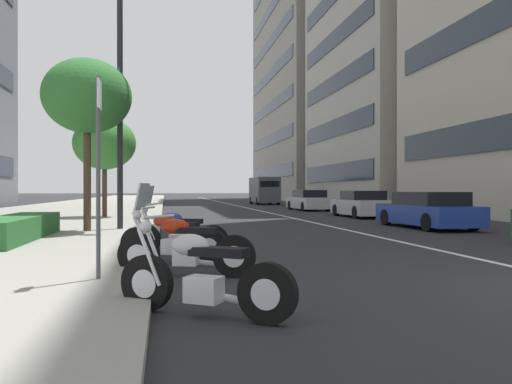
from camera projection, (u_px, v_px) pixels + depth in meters
sidewalk_right_plaza at (80, 209)px, 33.99m from camera, size 160.00×10.84×0.15m
lane_centre_stripe at (243, 207)px, 40.98m from camera, size 110.00×0.16×0.01m
motorcycle_under_tarp at (202, 279)px, 5.54m from camera, size 1.28×1.84×1.10m
motorcycle_mid_row at (183, 248)px, 8.14m from camera, size 0.87×2.18×1.50m
motorcycle_nearest_camera at (172, 241)px, 9.54m from camera, size 1.07×1.99×1.12m
motorcycle_by_sign_pole at (177, 234)px, 10.85m from camera, size 0.86×2.05×1.48m
car_far_down_avenue at (427, 211)px, 18.45m from camera, size 4.72×1.95×1.31m
car_lead_in_lane at (362, 205)px, 25.73m from camera, size 4.33×1.91×1.34m
car_approaching_light at (308, 201)px, 34.14m from camera, size 4.65×1.98×1.36m
delivery_van_ahead at (264, 190)px, 48.83m from camera, size 5.59×2.17×2.56m
parking_sign_by_curb at (98, 158)px, 7.06m from camera, size 0.32×0.06×2.81m
street_lamp_with_banners at (131, 62)px, 16.23m from camera, size 1.26×2.58×9.00m
clipped_hedge_bed at (15, 228)px, 12.62m from camera, size 5.23×1.10×0.57m
street_tree_near_plaza_corner at (87, 97)px, 15.27m from camera, size 2.62×2.62×5.16m
street_tree_mid_sidewalk at (105, 144)px, 23.43m from camera, size 2.83×2.83×4.58m
office_tower_mid_left at (440, 5)px, 45.73m from camera, size 18.75×19.76×35.86m
office_tower_far_left_down_avenue at (336, 33)px, 72.37m from camera, size 28.24×19.08×47.36m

